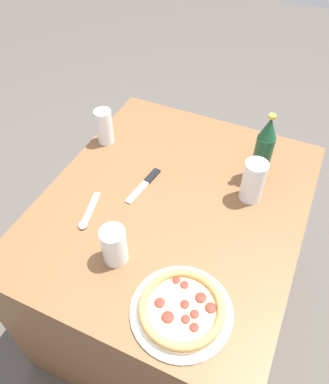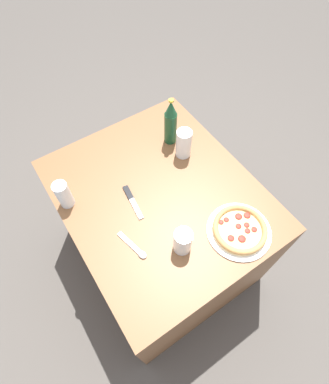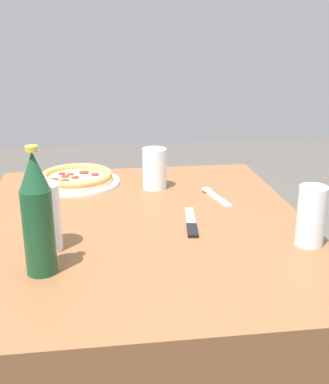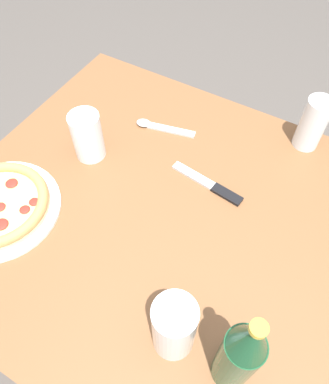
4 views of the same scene
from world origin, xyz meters
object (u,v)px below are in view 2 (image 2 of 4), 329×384
at_px(glass_lemonade, 184,144).
at_px(glass_cola, 64,195).
at_px(pizza_salami, 240,230).
at_px(spoon, 136,249).
at_px(glass_iced_tea, 183,242).
at_px(beer_bottle, 171,123).
at_px(knife, 132,200).

bearing_deg(glass_lemonade, glass_cola, -95.37).
height_order(pizza_salami, spoon, pizza_salami).
distance_m(glass_iced_tea, glass_cola, 0.55).
bearing_deg(beer_bottle, glass_iced_tea, -29.55).
height_order(glass_lemonade, beer_bottle, beer_bottle).
height_order(knife, spoon, spoon).
bearing_deg(glass_lemonade, knife, -74.64).
height_order(glass_cola, beer_bottle, beer_bottle).
relative_size(beer_bottle, knife, 1.39).
relative_size(beer_bottle, spoon, 1.62).
distance_m(knife, spoon, 0.23).
relative_size(glass_lemonade, spoon, 0.94).
xyz_separation_m(beer_bottle, knife, (0.21, -0.35, -0.12)).
relative_size(pizza_salami, glass_iced_tea, 2.18).
distance_m(pizza_salami, glass_lemonade, 0.48).
xyz_separation_m(glass_iced_tea, glass_cola, (-0.46, -0.30, 0.01)).
xyz_separation_m(pizza_salami, knife, (-0.38, -0.30, -0.01)).
xyz_separation_m(glass_cola, beer_bottle, (-0.05, 0.59, 0.06)).
distance_m(glass_lemonade, knife, 0.37).
relative_size(glass_iced_tea, glass_cola, 0.89).
distance_m(pizza_salami, beer_bottle, 0.60).
xyz_separation_m(glass_iced_tea, beer_bottle, (-0.51, 0.29, 0.07)).
bearing_deg(glass_cola, glass_iced_tea, 33.60).
bearing_deg(knife, beer_bottle, 120.62).
bearing_deg(knife, glass_cola, -121.76).
xyz_separation_m(glass_lemonade, beer_bottle, (-0.11, -0.00, 0.06)).
height_order(pizza_salami, glass_lemonade, glass_lemonade).
bearing_deg(glass_cola, spoon, 21.49).
height_order(glass_iced_tea, spoon, glass_iced_tea).
height_order(pizza_salami, knife, pizza_salami).
relative_size(glass_cola, spoon, 0.86).
xyz_separation_m(glass_cola, knife, (0.15, 0.24, -0.06)).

